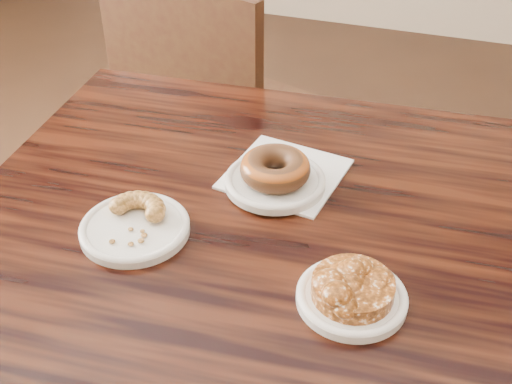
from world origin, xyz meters
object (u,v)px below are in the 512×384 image
(chair_far, at_px, (237,121))
(glazed_donut, at_px, (275,168))
(apple_fritter, at_px, (353,285))
(cruller_fragment, at_px, (133,218))

(chair_far, relative_size, glazed_donut, 8.17)
(apple_fritter, relative_size, cruller_fragment, 1.49)
(chair_far, bearing_deg, apple_fritter, 136.94)
(apple_fritter, bearing_deg, chair_far, 118.89)
(glazed_donut, bearing_deg, chair_far, 115.19)
(chair_far, xyz_separation_m, glazed_donut, (0.31, -0.65, 0.34))
(glazed_donut, bearing_deg, apple_fritter, -50.94)
(chair_far, height_order, cruller_fragment, chair_far)
(apple_fritter, distance_m, cruller_fragment, 0.33)
(chair_far, distance_m, apple_fritter, 1.03)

